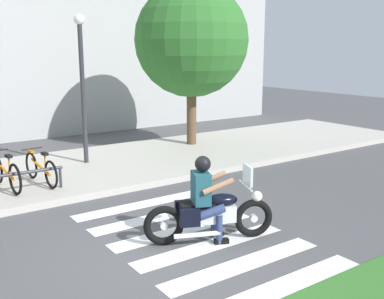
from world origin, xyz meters
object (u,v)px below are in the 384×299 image
at_px(motorcycle, 210,214).
at_px(bicycle_2, 6,173).
at_px(rider, 206,193).
at_px(street_lamp, 82,76).
at_px(bicycle_3, 41,168).
at_px(tree_near_rack, 191,40).

relative_size(motorcycle, bicycle_2, 1.18).
relative_size(motorcycle, rider, 1.43).
relative_size(bicycle_2, street_lamp, 0.44).
relative_size(bicycle_3, tree_near_rack, 0.33).
bearing_deg(bicycle_2, tree_near_rack, 15.52).
height_order(rider, tree_near_rack, tree_near_rack).
xyz_separation_m(rider, tree_near_rack, (3.96, 6.08, 2.54)).
relative_size(bicycle_2, bicycle_3, 1.04).
height_order(rider, bicycle_3, rider).
distance_m(bicycle_3, street_lamp, 2.81).
bearing_deg(bicycle_2, street_lamp, 28.67).
relative_size(motorcycle, tree_near_rack, 0.40).
bearing_deg(street_lamp, tree_near_rack, 6.16).
distance_m(rider, tree_near_rack, 7.68).
bearing_deg(rider, bicycle_2, 115.45).
xyz_separation_m(motorcycle, tree_near_rack, (3.89, 6.11, 2.90)).
bearing_deg(tree_near_rack, street_lamp, -173.84).
bearing_deg(bicycle_3, street_lamp, 38.83).
bearing_deg(bicycle_2, motorcycle, -63.99).
relative_size(motorcycle, street_lamp, 0.52).
relative_size(rider, tree_near_rack, 0.28).
height_order(bicycle_3, tree_near_rack, tree_near_rack).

